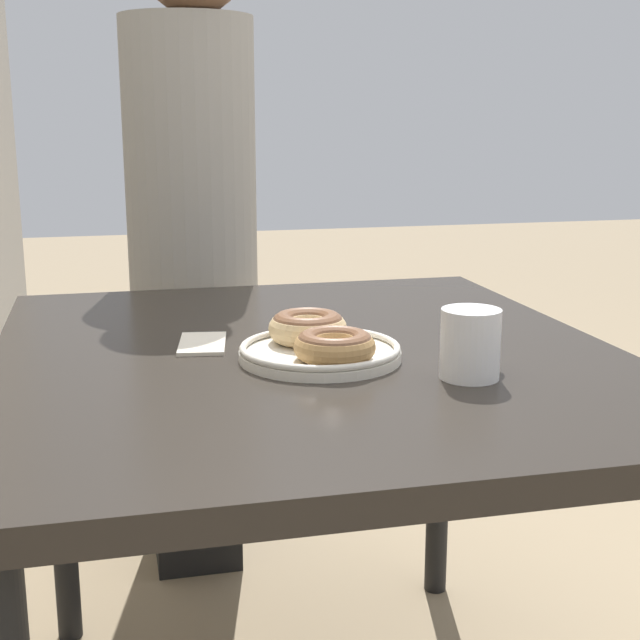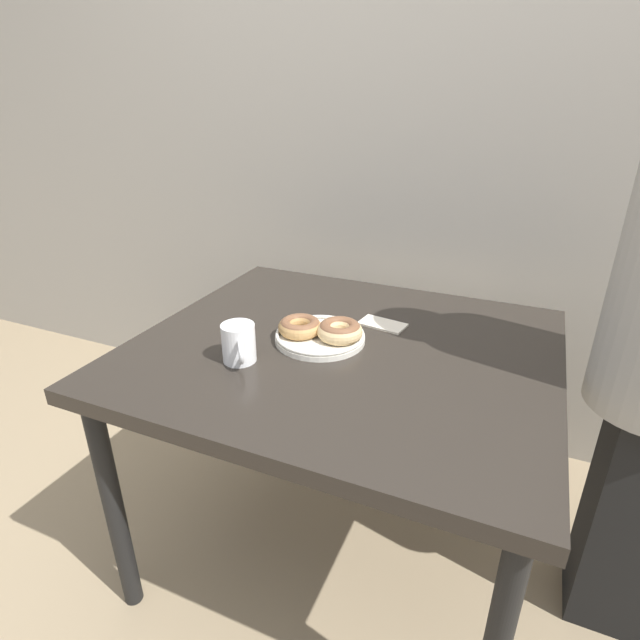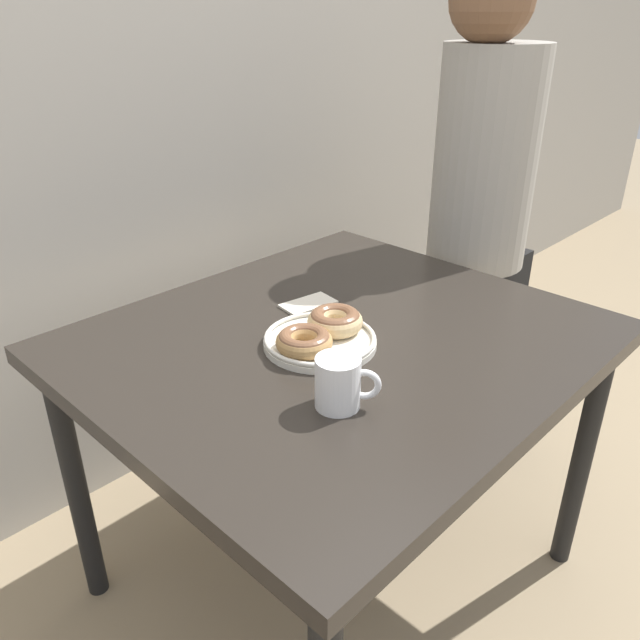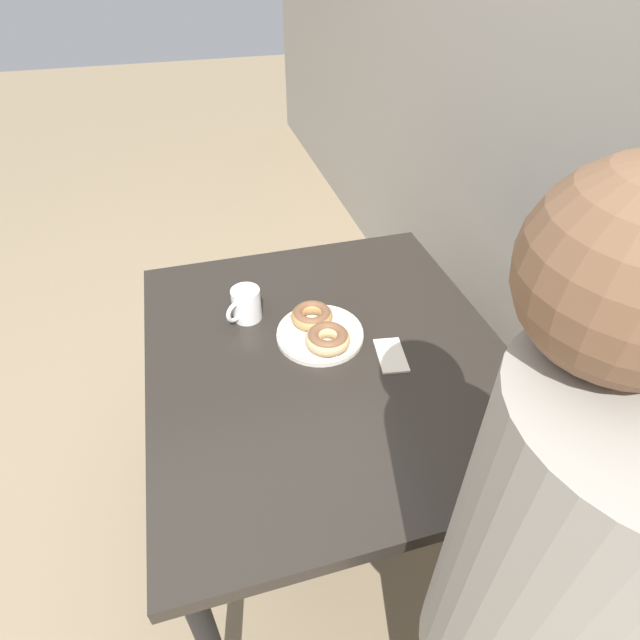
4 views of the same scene
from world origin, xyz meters
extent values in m
plane|color=#937F60|center=(0.00, 0.00, 0.00)|extent=(14.00, 14.00, 0.00)
cube|color=#28231E|center=(0.00, 0.34, 0.71)|extent=(1.06, 0.94, 0.04)
cylinder|color=black|center=(-0.47, -0.07, 0.34)|extent=(0.05, 0.05, 0.69)
cylinder|color=black|center=(-0.47, 0.75, 0.34)|extent=(0.05, 0.05, 0.69)
cylinder|color=black|center=(0.47, 0.75, 0.34)|extent=(0.05, 0.05, 0.69)
cylinder|color=silver|center=(-0.07, 0.34, 0.73)|extent=(0.24, 0.24, 0.01)
torus|color=silver|center=(-0.07, 0.34, 0.74)|extent=(0.24, 0.24, 0.01)
torus|color=#D6B27A|center=(-0.01, 0.34, 0.76)|extent=(0.17, 0.17, 0.04)
torus|color=brown|center=(-0.01, 0.34, 0.77)|extent=(0.15, 0.15, 0.03)
torus|color=#B2844C|center=(-0.12, 0.33, 0.76)|extent=(0.14, 0.14, 0.04)
torus|color=brown|center=(-0.12, 0.33, 0.76)|extent=(0.13, 0.13, 0.03)
cylinder|color=white|center=(-0.20, 0.16, 0.77)|extent=(0.08, 0.08, 0.10)
cylinder|color=#382114|center=(-0.20, 0.16, 0.82)|extent=(0.07, 0.07, 0.00)
torus|color=white|center=(-0.17, 0.12, 0.77)|extent=(0.05, 0.06, 0.06)
cylinder|color=gray|center=(0.72, 0.44, 0.97)|extent=(0.29, 0.29, 0.62)
sphere|color=brown|center=(0.64, 0.43, 1.38)|extent=(0.21, 0.21, 0.21)
cube|color=beige|center=(0.06, 0.50, 0.73)|extent=(0.14, 0.09, 0.01)
camera|label=1|loc=(-1.29, 0.63, 1.08)|focal=50.00mm
camera|label=2|loc=(0.41, -0.74, 1.32)|focal=28.00mm
camera|label=3|loc=(-0.89, -0.46, 1.36)|focal=35.00mm
camera|label=4|loc=(0.92, 0.06, 1.63)|focal=28.00mm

